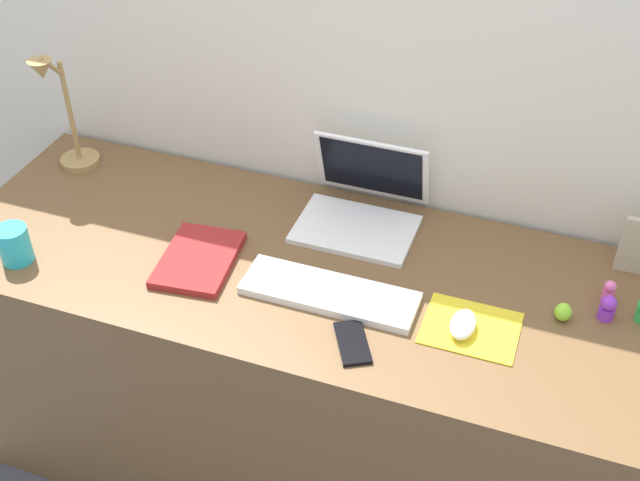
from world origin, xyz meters
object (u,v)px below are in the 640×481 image
at_px(toy_figurine_purple, 608,308).
at_px(laptop, 363,202).
at_px(desk_lamp, 63,116).
at_px(notebook_pad, 198,259).
at_px(mouse, 463,324).
at_px(keyboard, 330,293).
at_px(toy_figurine_pink, 609,291).
at_px(toy_figurine_lime, 563,312).
at_px(cell_phone, 352,343).
at_px(coffee_mug, 14,245).

bearing_deg(toy_figurine_purple, laptop, 164.77).
height_order(laptop, desk_lamp, desk_lamp).
xyz_separation_m(desk_lamp, notebook_pad, (0.52, -0.25, -0.16)).
relative_size(mouse, desk_lamp, 0.26).
bearing_deg(laptop, keyboard, -86.46).
relative_size(notebook_pad, toy_figurine_pink, 4.16).
height_order(keyboard, desk_lamp, desk_lamp).
bearing_deg(toy_figurine_purple, notebook_pad, -171.80).
bearing_deg(toy_figurine_lime, cell_phone, -150.64).
relative_size(cell_phone, notebook_pad, 0.53).
bearing_deg(desk_lamp, toy_figurine_lime, -6.39).
xyz_separation_m(keyboard, toy_figurine_pink, (0.61, 0.20, 0.02)).
bearing_deg(coffee_mug, toy_figurine_lime, 10.60).
bearing_deg(keyboard, desk_lamp, 163.15).
bearing_deg(desk_lamp, keyboard, -16.85).
bearing_deg(coffee_mug, laptop, 31.11).
bearing_deg(laptop, cell_phone, -75.14).
bearing_deg(laptop, toy_figurine_purple, -15.23).
height_order(notebook_pad, coffee_mug, coffee_mug).
relative_size(toy_figurine_pink, toy_figurine_lime, 1.33).
height_order(keyboard, notebook_pad, same).
xyz_separation_m(coffee_mug, toy_figurine_pink, (1.36, 0.34, -0.02)).
relative_size(mouse, toy_figurine_lime, 2.22).
xyz_separation_m(mouse, coffee_mug, (-1.07, -0.12, 0.03)).
xyz_separation_m(mouse, toy_figurine_purple, (0.29, 0.15, 0.01)).
height_order(keyboard, coffee_mug, coffee_mug).
xyz_separation_m(coffee_mug, toy_figurine_lime, (1.27, 0.24, -0.03)).
bearing_deg(toy_figurine_purple, toy_figurine_pink, 91.31).
height_order(mouse, coffee_mug, coffee_mug).
relative_size(desk_lamp, toy_figurine_purple, 5.82).
distance_m(laptop, toy_figurine_pink, 0.63).
bearing_deg(toy_figurine_pink, notebook_pad, -168.30).
relative_size(coffee_mug, toy_figurine_purple, 1.52).
relative_size(toy_figurine_lime, toy_figurine_purple, 0.69).
xyz_separation_m(mouse, toy_figurine_lime, (0.20, 0.11, 0.00)).
distance_m(laptop, coffee_mug, 0.86).
relative_size(laptop, desk_lamp, 0.83).
bearing_deg(mouse, keyboard, 178.48).
relative_size(desk_lamp, coffee_mug, 3.82).
height_order(laptop, toy_figurine_purple, laptop).
bearing_deg(toy_figurine_lime, desk_lamp, 173.61).
xyz_separation_m(toy_figurine_lime, toy_figurine_purple, (0.09, 0.04, 0.01)).
bearing_deg(toy_figurine_pink, toy_figurine_lime, -132.83).
relative_size(mouse, cell_phone, 0.75).
bearing_deg(mouse, cell_phone, -150.69).
xyz_separation_m(desk_lamp, toy_figurine_purple, (1.46, -0.12, -0.14)).
distance_m(keyboard, cell_phone, 0.16).
bearing_deg(notebook_pad, toy_figurine_pink, 5.39).
relative_size(coffee_mug, toy_figurine_pink, 1.65).
bearing_deg(notebook_pad, cell_phone, -23.55).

